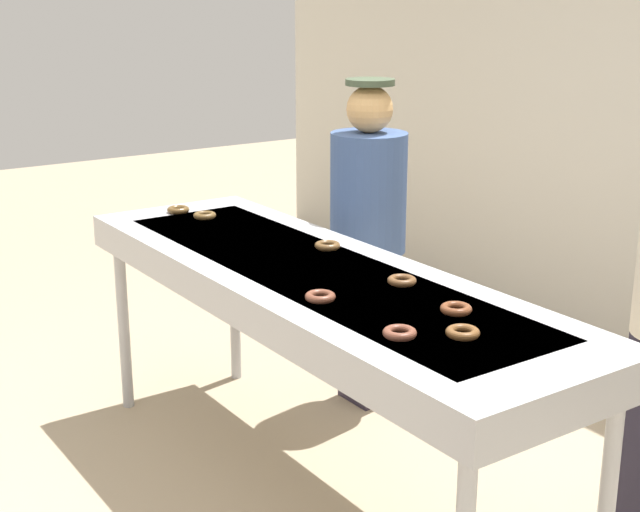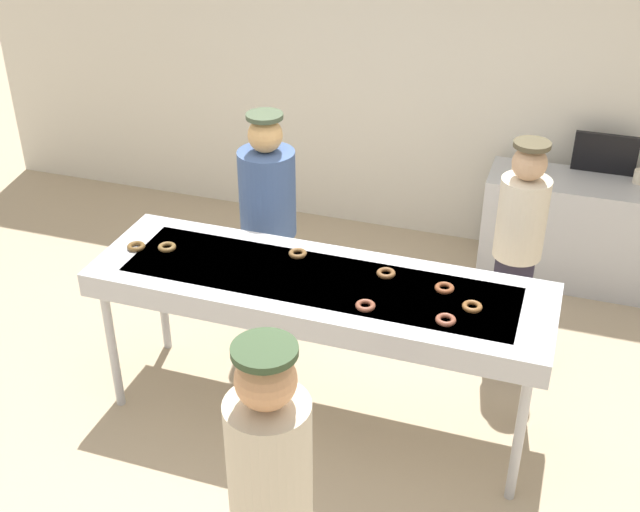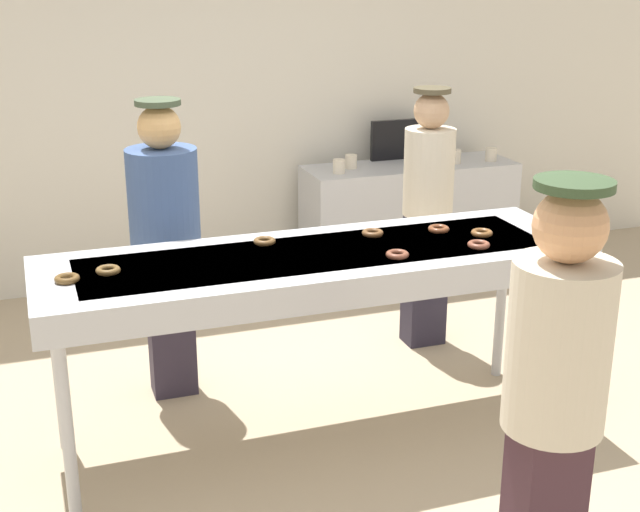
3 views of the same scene
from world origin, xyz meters
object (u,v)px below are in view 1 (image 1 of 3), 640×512
(chocolate_donut_5, at_px, (400,333))
(chocolate_donut_7, at_px, (402,281))
(chocolate_donut_0, at_px, (320,297))
(worker_baker, at_px, (368,221))
(chocolate_donut_4, at_px, (463,332))
(fryer_conveyor, at_px, (313,287))
(chocolate_donut_3, at_px, (205,215))
(chocolate_donut_2, at_px, (327,246))
(chocolate_donut_1, at_px, (178,210))
(chocolate_donut_6, at_px, (456,309))

(chocolate_donut_5, relative_size, chocolate_donut_7, 1.00)
(chocolate_donut_0, bearing_deg, worker_baker, 135.12)
(chocolate_donut_4, bearing_deg, worker_baker, 152.90)
(chocolate_donut_0, bearing_deg, fryer_conveyor, 149.43)
(chocolate_donut_3, relative_size, chocolate_donut_5, 1.00)
(chocolate_donut_7, distance_m, worker_baker, 1.11)
(chocolate_donut_7, bearing_deg, chocolate_donut_0, -93.49)
(chocolate_donut_2, height_order, chocolate_donut_3, same)
(fryer_conveyor, height_order, chocolate_donut_5, chocolate_donut_5)
(chocolate_donut_0, bearing_deg, chocolate_donut_7, 86.51)
(chocolate_donut_3, distance_m, chocolate_donut_5, 1.75)
(chocolate_donut_1, relative_size, worker_baker, 0.07)
(chocolate_donut_0, relative_size, chocolate_donut_1, 1.00)
(chocolate_donut_4, distance_m, chocolate_donut_6, 0.22)
(chocolate_donut_6, height_order, worker_baker, worker_baker)
(fryer_conveyor, height_order, chocolate_donut_0, chocolate_donut_0)
(chocolate_donut_4, relative_size, chocolate_donut_5, 1.00)
(chocolate_donut_3, xyz_separation_m, chocolate_donut_7, (1.32, 0.13, 0.00))
(worker_baker, bearing_deg, fryer_conveyor, 137.62)
(chocolate_donut_0, height_order, chocolate_donut_1, same)
(chocolate_donut_3, xyz_separation_m, chocolate_donut_5, (1.73, -0.22, 0.00))
(chocolate_donut_1, bearing_deg, chocolate_donut_4, 0.03)
(chocolate_donut_3, bearing_deg, chocolate_donut_7, 5.65)
(fryer_conveyor, xyz_separation_m, worker_baker, (-0.60, 0.73, 0.04))
(chocolate_donut_0, height_order, chocolate_donut_2, same)
(fryer_conveyor, height_order, chocolate_donut_4, chocolate_donut_4)
(chocolate_donut_2, bearing_deg, chocolate_donut_5, -22.38)
(chocolate_donut_4, height_order, chocolate_donut_7, same)
(fryer_conveyor, bearing_deg, chocolate_donut_0, -30.57)
(chocolate_donut_1, distance_m, chocolate_donut_3, 0.19)
(fryer_conveyor, bearing_deg, worker_baker, 129.38)
(chocolate_donut_1, distance_m, chocolate_donut_2, 0.98)
(chocolate_donut_6, xyz_separation_m, chocolate_donut_7, (-0.35, 0.05, 0.00))
(fryer_conveyor, distance_m, worker_baker, 0.95)
(chocolate_donut_2, distance_m, chocolate_donut_3, 0.79)
(worker_baker, bearing_deg, chocolate_donut_2, 135.62)
(chocolate_donut_5, bearing_deg, chocolate_donut_6, 102.24)
(chocolate_donut_5, distance_m, worker_baker, 1.64)
(fryer_conveyor, height_order, chocolate_donut_6, chocolate_donut_6)
(chocolate_donut_6, height_order, chocolate_donut_7, same)
(chocolate_donut_1, bearing_deg, chocolate_donut_0, -6.62)
(chocolate_donut_5, relative_size, worker_baker, 0.07)
(chocolate_donut_4, bearing_deg, chocolate_donut_0, -162.29)
(chocolate_donut_1, distance_m, chocolate_donut_6, 1.85)
(fryer_conveyor, distance_m, chocolate_donut_6, 0.71)
(chocolate_donut_2, relative_size, chocolate_donut_3, 1.00)
(chocolate_donut_6, distance_m, worker_baker, 1.44)
(chocolate_donut_2, relative_size, worker_baker, 0.07)
(chocolate_donut_0, distance_m, chocolate_donut_1, 1.49)
(fryer_conveyor, xyz_separation_m, chocolate_donut_1, (-1.15, -0.02, 0.09))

